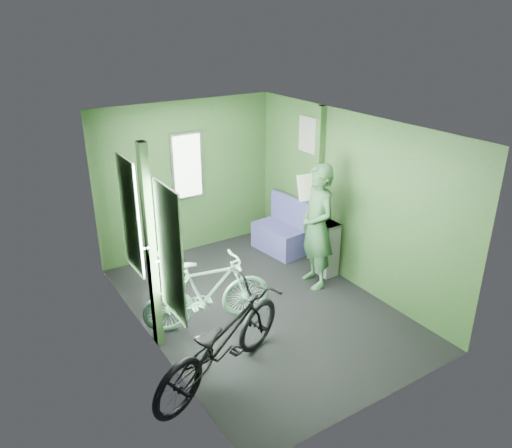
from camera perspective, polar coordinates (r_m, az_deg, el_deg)
The scene contains 6 objects.
room at distance 5.76m, azimuth 0.01°, elevation 2.80°, with size 4.00×4.02×2.31m.
bicycle_black at distance 5.30m, azimuth -3.82°, elevation -17.31°, with size 0.64×1.83×0.96m, color black.
bicycle_mint at distance 6.07m, azimuth -5.35°, elevation -11.46°, with size 0.43×1.52×0.91m, color #83CAA1.
passenger at distance 6.56m, azimuth 7.01°, elevation -0.30°, with size 0.52×0.73×1.69m.
waste_box at distance 7.04m, azimuth 8.02°, elevation -2.76°, with size 0.23×0.32×0.78m, color slate.
bench_seat at distance 7.70m, azimuth 2.79°, elevation -1.30°, with size 0.55×0.86×0.86m.
Camera 1 is at (-2.95, -4.51, 3.43)m, focal length 35.00 mm.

